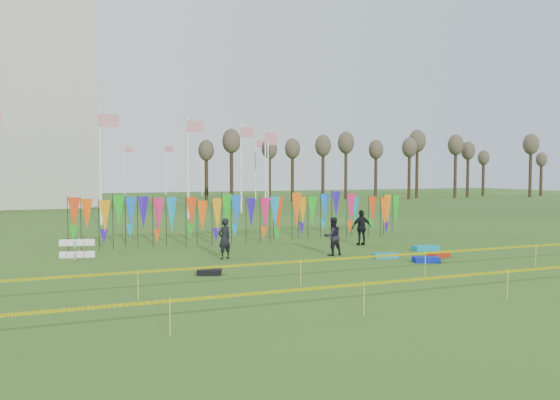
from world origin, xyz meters
name	(u,v)px	position (x,y,z in m)	size (l,w,h in m)	color
ground	(318,268)	(0.00, 0.00, 0.00)	(160.00, 160.00, 0.00)	#2C5016
flagpole_ring	(17,169)	(-14.00, 48.00, 4.00)	(57.40, 56.16, 8.00)	white
banner_row	(255,212)	(0.28, 8.24, 1.58)	(18.64, 0.64, 2.46)	black
caution_tape_near	(349,259)	(-0.22, -2.89, 0.78)	(26.00, 0.02, 0.90)	#FFFE05
caution_tape_far	(419,281)	(-0.22, -6.78, 0.78)	(26.00, 0.02, 0.90)	#FFFE05
tree_line	(391,153)	(32.00, 44.00, 6.17)	(53.92, 1.92, 7.84)	#34291A
box_kite	(77,249)	(-8.65, 5.93, 0.42)	(0.75, 0.75, 0.83)	red
person_left	(225,239)	(-2.79, 3.39, 0.88)	(0.64, 0.47, 1.75)	black
person_mid	(333,236)	(1.96, 2.58, 0.86)	(0.83, 0.51, 1.71)	black
person_right	(362,228)	(4.86, 5.04, 0.90)	(1.05, 0.60, 1.80)	black
kite_bag_turquoise	(385,256)	(3.73, 1.08, 0.10)	(1.04, 0.52, 0.21)	#0C91B6
kite_bag_blue	(426,260)	(4.71, -0.48, 0.11)	(1.05, 0.55, 0.22)	#0A1EA4
kite_bag_red	(438,255)	(5.97, 0.39, 0.11)	(1.22, 0.56, 0.22)	red
kite_bag_black	(209,272)	(-4.29, 0.13, 0.10)	(0.85, 0.49, 0.20)	black
kite_bag_teal	(426,248)	(6.74, 2.29, 0.11)	(1.18, 0.57, 0.23)	#0D91B9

